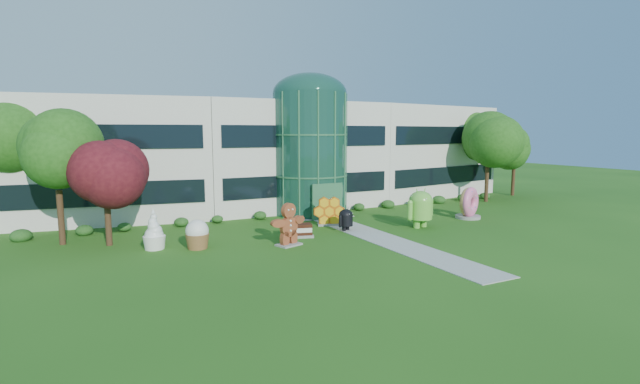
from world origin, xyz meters
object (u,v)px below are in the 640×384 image
android_black (346,218)px  gingerbread (289,224)px  donut (468,203)px  android_green (421,206)px

android_black → gingerbread: bearing=176.9°
donut → gingerbread: (-15.97, -1.68, 0.05)m
android_black → gingerbread: (-5.11, -2.04, 0.41)m
android_black → donut: size_ratio=0.71×
donut → gingerbread: 16.06m
donut → gingerbread: gingerbread is taller
android_black → gingerbread: gingerbread is taller
android_green → donut: bearing=-1.2°
android_green → donut: (5.57, 1.03, -0.28)m
android_green → gingerbread: (-10.40, -0.65, -0.24)m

